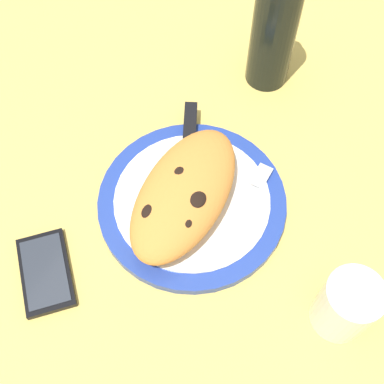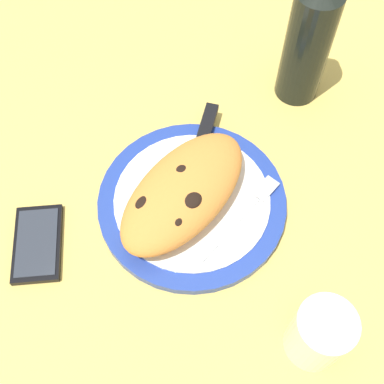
% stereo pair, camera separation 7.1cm
% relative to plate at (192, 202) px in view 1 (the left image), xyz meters
% --- Properties ---
extents(ground_plane, '(1.50, 1.50, 0.03)m').
position_rel_plate_xyz_m(ground_plane, '(0.00, 0.00, -0.02)').
color(ground_plane, '#DBB756').
extents(plate, '(0.28, 0.28, 0.02)m').
position_rel_plate_xyz_m(plate, '(0.00, 0.00, 0.00)').
color(plate, '#233D99').
rests_on(plate, ground_plane).
extents(calzone, '(0.24, 0.14, 0.06)m').
position_rel_plate_xyz_m(calzone, '(-0.01, 0.01, 0.04)').
color(calzone, orange).
rests_on(calzone, plate).
extents(fork, '(0.17, 0.02, 0.00)m').
position_rel_plate_xyz_m(fork, '(0.04, -0.07, 0.01)').
color(fork, silver).
rests_on(fork, plate).
extents(knife, '(0.19, 0.12, 0.01)m').
position_rel_plate_xyz_m(knife, '(0.08, 0.06, 0.01)').
color(knife, silver).
rests_on(knife, plate).
extents(smartphone, '(0.13, 0.13, 0.01)m').
position_rel_plate_xyz_m(smartphone, '(-0.20, 0.11, -0.00)').
color(smartphone, black).
rests_on(smartphone, ground_plane).
extents(water_glass, '(0.07, 0.07, 0.10)m').
position_rel_plate_xyz_m(water_glass, '(-0.04, -0.25, 0.03)').
color(water_glass, silver).
rests_on(water_glass, ground_plane).
extents(wine_bottle, '(0.07, 0.07, 0.28)m').
position_rel_plate_xyz_m(wine_bottle, '(0.28, 0.02, 0.10)').
color(wine_bottle, black).
rests_on(wine_bottle, ground_plane).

